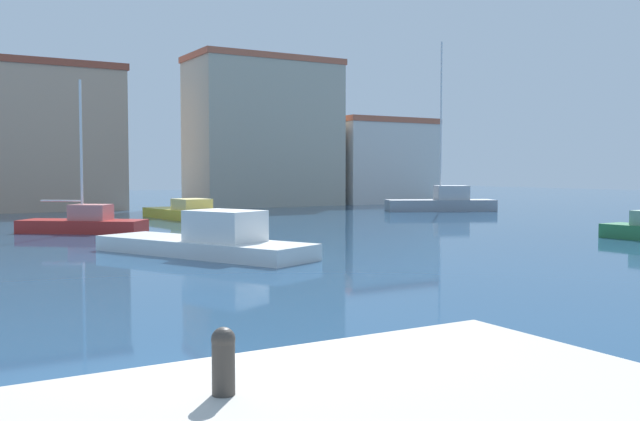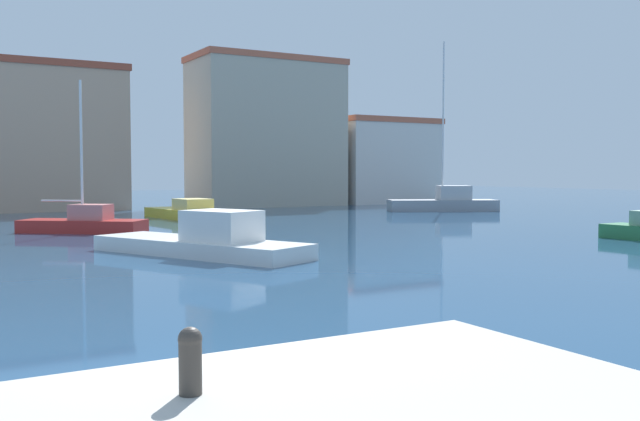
{
  "view_description": "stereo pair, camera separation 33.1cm",
  "coord_description": "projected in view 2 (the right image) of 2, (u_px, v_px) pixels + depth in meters",
  "views": [
    {
      "loc": [
        -3.2,
        -7.88,
        2.88
      ],
      "look_at": [
        15.15,
        23.27,
        0.89
      ],
      "focal_mm": 39.67,
      "sensor_mm": 36.0,
      "label": 1
    },
    {
      "loc": [
        -2.91,
        -8.05,
        2.88
      ],
      "look_at": [
        15.15,
        23.27,
        0.89
      ],
      "focal_mm": 39.67,
      "sensor_mm": 36.0,
      "label": 2
    }
  ],
  "objects": [
    {
      "name": "water",
      "position": [
        352.0,
        233.0,
        33.35
      ],
      "size": [
        160.0,
        160.0,
        0.0
      ],
      "primitive_type": "plane",
      "color": "navy",
      "rests_on": "ground"
    },
    {
      "name": "motorboat_white_behind_lamppost",
      "position": [
        206.0,
        241.0,
        24.19
      ],
      "size": [
        5.65,
        8.67,
        1.58
      ],
      "color": "white",
      "rests_on": "water"
    },
    {
      "name": "yacht_club",
      "position": [
        23.0,
        137.0,
        52.72
      ],
      "size": [
        14.12,
        8.93,
        10.83
      ],
      "color": "tan",
      "rests_on": "ground"
    },
    {
      "name": "mooring_bollard",
      "position": [
        190.0,
        358.0,
        5.89
      ],
      "size": [
        0.2,
        0.2,
        0.57
      ],
      "color": "#38332D",
      "rests_on": "pier_quay"
    },
    {
      "name": "sailboat_red_inner_mooring",
      "position": [
        84.0,
        222.0,
        33.41
      ],
      "size": [
        5.75,
        5.06,
        7.17
      ],
      "color": "#B22823",
      "rests_on": "water"
    },
    {
      "name": "harbor_office",
      "position": [
        266.0,
        132.0,
        59.35
      ],
      "size": [
        12.52,
        6.45,
        12.34
      ],
      "color": "#B2A893",
      "rests_on": "ground"
    },
    {
      "name": "sailboat_grey_distant_east",
      "position": [
        445.0,
        202.0,
        51.77
      ],
      "size": [
        8.11,
        5.5,
        12.3
      ],
      "color": "gray",
      "rests_on": "water"
    },
    {
      "name": "warehouse_block",
      "position": [
        376.0,
        161.0,
        65.79
      ],
      "size": [
        9.75,
        7.96,
        7.72
      ],
      "color": "beige",
      "rests_on": "ground"
    },
    {
      "name": "motorboat_yellow_far_right",
      "position": [
        190.0,
        213.0,
        42.62
      ],
      "size": [
        3.13,
        8.6,
        1.26
      ],
      "color": "gold",
      "rests_on": "water"
    }
  ]
}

